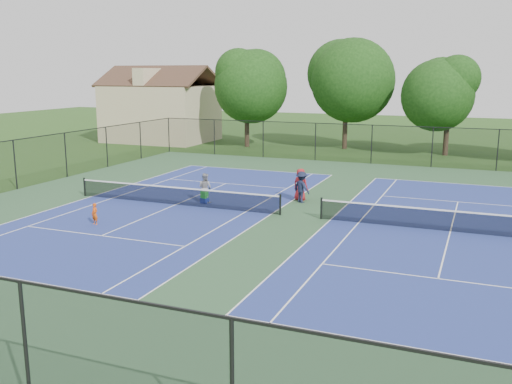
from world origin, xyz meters
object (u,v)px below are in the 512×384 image
at_px(tree_back_a, 247,82).
at_px(bystander_b, 302,187).
at_px(child_player, 95,214).
at_px(clapboard_house, 161,111).
at_px(ball_hopper, 204,195).
at_px(tree_back_b, 347,76).
at_px(tree_back_c, 449,90).
at_px(bystander_c, 300,185).
at_px(ball_crate, 205,201).
at_px(instructor, 205,188).

distance_m(tree_back_a, bystander_b, 24.71).
distance_m(child_player, bystander_b, 11.00).
height_order(clapboard_house, ball_hopper, clapboard_house).
relative_size(tree_back_b, tree_back_c, 1.19).
height_order(bystander_c, ball_hopper, bystander_c).
relative_size(tree_back_b, ball_crate, 24.74).
bearing_deg(tree_back_c, tree_back_a, -176.82).
relative_size(clapboard_house, child_player, 10.61).
bearing_deg(tree_back_c, bystander_b, -105.11).
height_order(tree_back_c, bystander_b, tree_back_c).
xyz_separation_m(instructor, bystander_c, (4.64, 2.47, 0.08)).
height_order(tree_back_b, instructor, tree_back_b).
relative_size(tree_back_c, clapboard_house, 0.78).
bearing_deg(bystander_c, clapboard_house, -32.08).
xyz_separation_m(child_player, ball_crate, (2.71, 5.86, -0.36)).
bearing_deg(ball_crate, child_player, -114.82).
bearing_deg(clapboard_house, tree_back_b, 3.01).
relative_size(bystander_b, bystander_c, 0.96).
bearing_deg(bystander_b, tree_back_c, -73.47).
bearing_deg(bystander_c, instructor, 40.41).
relative_size(tree_back_b, child_player, 9.86).
relative_size(child_player, ball_crate, 2.51).
bearing_deg(instructor, bystander_c, -139.94).
bearing_deg(bystander_b, instructor, 53.57).
xyz_separation_m(tree_back_b, ball_hopper, (-1.74, -25.08, -6.12)).
bearing_deg(tree_back_a, ball_crate, -72.54).
height_order(tree_back_b, bystander_c, tree_back_b).
bearing_deg(bystander_c, bystander_b, 126.92).
bearing_deg(ball_crate, bystander_b, 24.07).
xyz_separation_m(tree_back_a, ball_hopper, (7.26, -23.08, -5.56)).
relative_size(tree_back_b, bystander_c, 5.63).
height_order(instructor, ball_crate, instructor).
distance_m(tree_back_a, clapboard_house, 10.47).
xyz_separation_m(clapboard_house, ball_hopper, (17.26, -24.08, -2.61)).
relative_size(tree_back_c, bystander_c, 4.71).
bearing_deg(bystander_c, tree_back_b, -70.41).
xyz_separation_m(tree_back_b, ball_crate, (-1.74, -25.08, -6.45)).
xyz_separation_m(child_player, bystander_c, (7.30, 8.52, 0.38)).
bearing_deg(ball_hopper, clapboard_house, 125.64).
bearing_deg(ball_hopper, instructor, 104.35).
bearing_deg(clapboard_house, bystander_b, -44.79).
relative_size(clapboard_house, bystander_b, 6.29).
bearing_deg(tree_back_b, bystander_c, -82.76).
xyz_separation_m(tree_back_b, bystander_b, (3.08, -22.92, -5.74)).
xyz_separation_m(tree_back_a, child_player, (4.55, -28.94, -5.53)).
height_order(tree_back_a, instructor, tree_back_a).
distance_m(tree_back_c, ball_crate, 26.90).
bearing_deg(bystander_c, ball_crate, 42.48).
xyz_separation_m(instructor, ball_hopper, (0.05, -0.19, -0.33)).
height_order(clapboard_house, ball_crate, clapboard_house).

